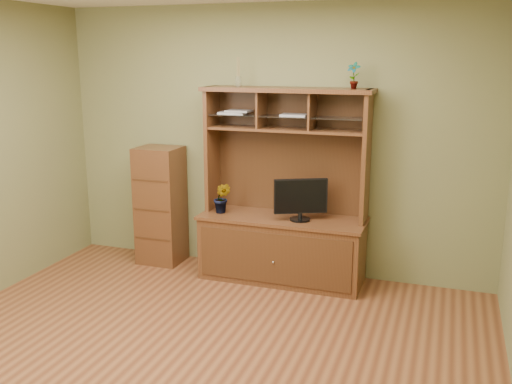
% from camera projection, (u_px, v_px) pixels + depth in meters
% --- Properties ---
extents(room, '(4.54, 4.04, 2.74)m').
position_uv_depth(room, '(184.00, 181.00, 3.95)').
color(room, '#5D2F1A').
rests_on(room, ground).
extents(media_hutch, '(1.66, 0.61, 1.90)m').
position_uv_depth(media_hutch, '(283.00, 229.00, 5.66)').
color(media_hutch, '#452313').
rests_on(media_hutch, room).
extents(monitor, '(0.48, 0.26, 0.41)m').
position_uv_depth(monitor, '(300.00, 199.00, 5.44)').
color(monitor, black).
rests_on(monitor, media_hutch).
extents(orchid_plant, '(0.18, 0.15, 0.31)m').
position_uv_depth(orchid_plant, '(222.00, 198.00, 5.71)').
color(orchid_plant, '#2F6020').
rests_on(orchid_plant, media_hutch).
extents(top_plant, '(0.15, 0.12, 0.24)m').
position_uv_depth(top_plant, '(354.00, 75.00, 5.18)').
color(top_plant, '#365F21').
rests_on(top_plant, media_hutch).
extents(reed_diffuser, '(0.06, 0.06, 0.28)m').
position_uv_depth(reed_diffuser, '(238.00, 75.00, 5.54)').
color(reed_diffuser, silver).
rests_on(reed_diffuser, media_hutch).
extents(magazines, '(0.90, 0.22, 0.04)m').
position_uv_depth(magazines, '(254.00, 113.00, 5.57)').
color(magazines, '#9E9EA2').
rests_on(magazines, media_hutch).
extents(side_cabinet, '(0.45, 0.41, 1.26)m').
position_uv_depth(side_cabinet, '(161.00, 205.00, 6.12)').
color(side_cabinet, '#452313').
rests_on(side_cabinet, room).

